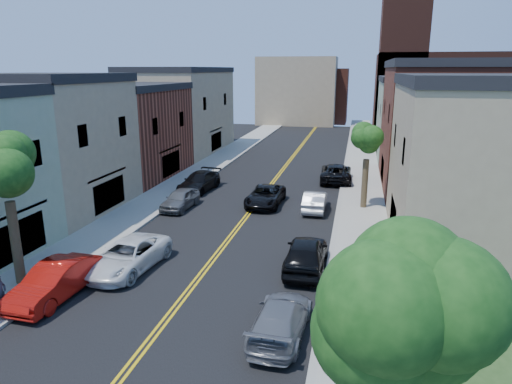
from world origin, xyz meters
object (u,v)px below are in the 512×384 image
Objects in this scene: grey_car_left at (180,199)px; dark_car_right_far at (336,173)px; black_car_left at (199,182)px; pedestrian_right at (331,346)px; white_pickup at (128,256)px; black_suv_lane at (265,196)px; pedestrian_left at (1,294)px; grey_car_right at (281,319)px; red_sedan at (55,281)px; black_car_right at (306,254)px; silver_car_right at (315,201)px.

grey_car_left is 0.72× the size of dark_car_right_far.
black_car_left is 24.77m from pedestrian_right.
pedestrian_right is (11.84, -16.40, 0.24)m from grey_car_left.
pedestrian_right reaches higher than grey_car_left.
white_pickup is 1.05× the size of black_suv_lane.
pedestrian_right is (13.43, -0.74, -0.01)m from pedestrian_left.
grey_car_right is (8.52, -4.15, -0.06)m from white_pickup.
black_car_left is at bearing -60.21° from grey_car_right.
pedestrian_left reaches higher than black_suv_lane.
red_sedan is 3.01× the size of pedestrian_right.
black_car_right reaches higher than black_car_left.
white_pickup is 1.14× the size of grey_car_right.
dark_car_right_far is at bearing 49.25° from grey_car_left.
red_sedan is 3.82m from white_pickup.
dark_car_right_far is at bearing -89.30° from grey_car_right.
grey_car_left is 0.79× the size of black_car_left.
grey_car_right is 25.58m from dark_car_right_far.
black_car_right is (0.26, 6.12, 0.17)m from grey_car_right.
red_sedan is 0.94× the size of black_suv_lane.
red_sedan is at bearing -88.04° from grey_car_left.
black_suv_lane is at bearing 75.93° from white_pickup.
pedestrian_right reaches higher than black_car_left.
pedestrian_left is (-11.21, -17.36, 0.26)m from silver_car_right.
black_car_right reaches higher than grey_car_left.
red_sedan is 10.25m from grey_car_right.
silver_car_right is 2.67× the size of pedestrian_right.
grey_car_left is 20.23m from pedestrian_right.
silver_car_right is (9.98, 15.58, -0.09)m from red_sedan.
grey_car_left is (0.36, 13.88, -0.08)m from red_sedan.
black_suv_lane is (4.54, 12.69, -0.04)m from white_pickup.
dark_car_right_far is at bearing -73.30° from pedestrian_right.
grey_car_right is at bearing -75.38° from black_suv_lane.
grey_car_left is 9.78m from silver_car_right.
red_sedan is 13.89m from grey_car_left.
red_sedan is at bearing 63.87° from dark_car_right_far.
pedestrian_left is at bearing 56.82° from silver_car_right.
black_car_left is at bearing -46.30° from pedestrian_right.
dark_car_right_far is 3.61× the size of pedestrian_right.
grey_car_right is at bearing 86.02° from dark_car_right_far.
silver_car_right is (9.63, 1.70, -0.01)m from grey_car_left.
pedestrian_left is at bearing -113.81° from white_pickup.
grey_car_left is at bearing 91.01° from red_sedan.
red_sedan is at bearing 26.59° from black_car_right.
red_sedan reaches higher than silver_car_right.
grey_car_left is (-1.34, 10.46, -0.03)m from white_pickup.
grey_car_right is 0.95× the size of black_car_right.
black_car_right reaches higher than dark_car_right_far.
black_suv_lane is at bearing 59.12° from dark_car_right_far.
grey_car_left is at bearing 43.58° from dark_car_right_far.
pedestrian_left is (-7.46, -17.89, 0.25)m from black_suv_lane.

